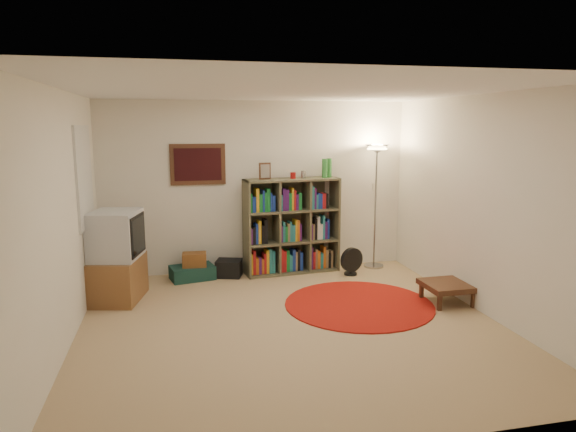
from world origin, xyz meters
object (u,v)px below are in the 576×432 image
at_px(suitcase, 192,273).
at_px(tv_stand, 117,258).
at_px(side_table, 447,286).
at_px(bookshelf, 290,227).
at_px(floor_lamp, 377,166).
at_px(floor_fan, 351,261).

bearing_deg(suitcase, tv_stand, -155.86).
distance_m(tv_stand, side_table, 4.07).
xyz_separation_m(bookshelf, suitcase, (-1.44, -0.07, -0.58)).
bearing_deg(floor_lamp, floor_fan, -144.84).
height_order(floor_fan, tv_stand, tv_stand).
bearing_deg(bookshelf, floor_lamp, -7.34).
bearing_deg(side_table, suitcase, 150.75).
height_order(bookshelf, tv_stand, bookshelf).
bearing_deg(tv_stand, bookshelf, 30.15).
relative_size(floor_lamp, side_table, 3.32).
relative_size(floor_fan, tv_stand, 0.36).
height_order(floor_fan, side_table, floor_fan).
relative_size(floor_lamp, suitcase, 2.83).
xyz_separation_m(floor_lamp, floor_fan, (-0.48, -0.34, -1.35)).
relative_size(floor_fan, side_table, 0.72).
bearing_deg(side_table, floor_lamp, 98.46).
height_order(tv_stand, side_table, tv_stand).
bearing_deg(suitcase, floor_fan, -19.86).
height_order(suitcase, side_table, side_table).
height_order(floor_lamp, floor_fan, floor_lamp).
bearing_deg(bookshelf, side_table, -54.26).
xyz_separation_m(floor_fan, suitcase, (-2.26, 0.30, -0.11)).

